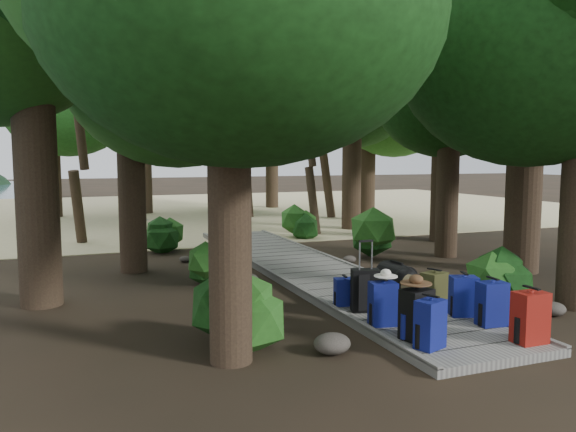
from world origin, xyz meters
name	(u,v)px	position (x,y,z in m)	size (l,w,h in m)	color
ground	(328,281)	(0.00, 0.00, 0.00)	(120.00, 120.00, 0.00)	#2E2217
sand_beach	(182,211)	(0.00, 16.00, 0.01)	(40.00, 22.00, 0.02)	#CABB88
boardwalk	(309,269)	(0.00, 1.00, 0.06)	(2.00, 12.00, 0.12)	gray
backpack_left_a	(430,321)	(-0.65, -4.36, 0.46)	(0.36, 0.25, 0.68)	navy
backpack_left_b	(416,311)	(-0.60, -3.98, 0.49)	(0.40, 0.28, 0.73)	black
backpack_left_c	(383,301)	(-0.70, -3.30, 0.46)	(0.37, 0.26, 0.69)	navy
backpack_left_d	(345,290)	(-0.72, -2.14, 0.36)	(0.32, 0.23, 0.49)	navy
backpack_right_a	(530,315)	(0.66, -4.64, 0.49)	(0.41, 0.29, 0.73)	#990F09
backpack_right_b	(492,301)	(0.73, -3.87, 0.47)	(0.39, 0.27, 0.69)	navy
backpack_right_c	(464,294)	(0.68, -3.32, 0.45)	(0.39, 0.28, 0.66)	navy
backpack_right_d	(434,287)	(0.62, -2.67, 0.42)	(0.39, 0.28, 0.60)	#39381A
duffel_right_khaki	(422,289)	(0.63, -2.33, 0.32)	(0.39, 0.59, 0.39)	brown
duffel_right_black	(396,275)	(0.74, -1.35, 0.34)	(0.44, 0.70, 0.44)	black
suitcase_on_boardwalk	(365,290)	(-0.59, -2.58, 0.45)	(0.43, 0.23, 0.66)	black
lone_suitcase_on_sand	(234,222)	(0.30, 8.11, 0.32)	(0.38, 0.22, 0.60)	black
hat_brown	(416,279)	(-0.62, -3.97, 0.92)	(0.41, 0.41, 0.12)	#51351E
hat_white	(386,273)	(-0.63, -3.25, 0.86)	(0.34, 0.34, 0.11)	silver
kayak	(135,222)	(-2.65, 10.66, 0.16)	(0.62, 2.82, 0.28)	red
sun_lounger	(301,217)	(3.12, 9.02, 0.29)	(0.53, 1.66, 0.53)	silver
tree_right_b	(531,20)	(4.34, -0.63, 5.34)	(5.98, 5.98, 10.67)	black
tree_right_c	(450,98)	(4.00, 1.54, 3.95)	(4.56, 4.56, 7.89)	black
tree_right_d	(449,43)	(5.60, 3.81, 5.79)	(6.31, 6.31, 11.57)	black
tree_right_e	(353,92)	(4.29, 7.25, 4.70)	(5.23, 5.23, 9.41)	black
tree_right_f	(368,105)	(6.13, 9.45, 4.51)	(5.05, 5.05, 9.02)	black
tree_left_a	(228,51)	(-3.00, -3.60, 3.72)	(4.46, 4.46, 7.44)	black
tree_left_b	(28,6)	(-5.29, 0.11, 4.91)	(5.45, 5.45, 9.81)	black
tree_left_c	(129,77)	(-3.54, 2.46, 4.19)	(4.82, 4.82, 8.38)	black
tree_back_a	(143,113)	(-1.71, 15.39, 4.42)	(5.11, 5.11, 8.85)	black
tree_back_b	(225,116)	(2.03, 15.57, 4.39)	(4.92, 4.92, 8.79)	black
tree_back_c	(272,117)	(4.51, 16.10, 4.43)	(4.93, 4.93, 8.87)	black
tree_back_d	(51,112)	(-5.44, 15.17, 4.31)	(5.18, 5.18, 8.63)	black
palm_right_a	(317,133)	(2.70, 6.60, 3.28)	(3.85, 3.85, 6.56)	#134613
palm_right_b	(329,106)	(5.22, 11.13, 4.60)	(4.76, 4.76, 9.20)	#134613
palm_right_c	(253,142)	(2.37, 12.40, 3.11)	(3.91, 3.91, 6.22)	#134613
palm_left_a	(69,132)	(-4.75, 7.16, 3.19)	(4.01, 4.01, 6.39)	#134613
rock_left_a	(332,344)	(-1.74, -3.80, 0.13)	(0.48, 0.44, 0.27)	#4C473F
rock_left_b	(231,318)	(-2.60, -2.11, 0.10)	(0.35, 0.32, 0.19)	#4C473F
rock_left_c	(245,281)	(-1.73, 0.05, 0.15)	(0.54, 0.49, 0.30)	#4C473F
rock_left_d	(185,259)	(-2.30, 3.13, 0.07)	(0.27, 0.24, 0.15)	#4C473F
rock_right_a	(553,309)	(2.27, -3.51, 0.11)	(0.40, 0.36, 0.22)	#4C473F
rock_right_b	(492,283)	(2.63, -1.70, 0.12)	(0.42, 0.38, 0.23)	#4C473F
rock_right_c	(350,259)	(1.32, 1.62, 0.09)	(0.32, 0.29, 0.18)	#4C473F
shrub_left_a	(241,308)	(-2.71, -3.06, 0.50)	(1.10, 1.10, 0.99)	#1F4E17
shrub_left_b	(212,266)	(-2.24, 0.57, 0.37)	(0.82, 0.82, 0.74)	#1F4E17
shrub_left_c	(167,233)	(-2.44, 4.91, 0.47)	(1.04, 1.04, 0.94)	#1F4E17
shrub_right_a	(502,278)	(1.93, -2.74, 0.48)	(1.06, 1.06, 0.95)	#1F4E17
shrub_right_b	(375,233)	(2.22, 2.00, 0.64)	(1.41, 1.41, 1.27)	#1F4E17
shrub_right_c	(302,224)	(1.85, 5.85, 0.42)	(0.93, 0.93, 0.84)	#1F4E17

